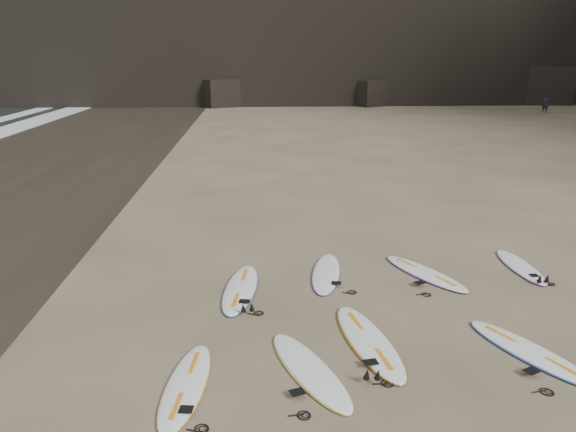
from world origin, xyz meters
The scene contains 10 objects.
ground centered at (0.00, 0.00, 0.00)m, with size 240.00×240.00×0.00m, color #897559.
surfboard_0 centered at (-3.91, -1.13, 0.04)m, with size 0.56×2.35×0.08m, color white.
surfboard_1 centered at (-2.06, -0.83, 0.04)m, with size 0.59×2.48×0.09m, color white.
surfboard_2 centered at (-0.97, 0.00, 0.05)m, with size 0.65×2.73×0.10m, color white.
surfboard_3 centered at (1.59, -0.52, 0.04)m, with size 0.60×2.49×0.09m, color white.
surfboard_5 centered at (-3.17, 2.34, 0.05)m, with size 0.62×2.60×0.09m, color white.
surfboard_6 centered at (-1.29, 3.09, 0.04)m, with size 0.59×2.44×0.09m, color white.
surfboard_7 centered at (0.90, 2.94, 0.05)m, with size 0.60×2.50×0.09m, color white.
surfboard_8 centered at (3.20, 3.21, 0.04)m, with size 0.54×2.25×0.08m, color white.
person_a centered at (21.46, 37.36, 0.77)m, with size 0.56×0.37×1.55m, color black.
Camera 1 is at (-2.87, -8.43, 4.72)m, focal length 35.00 mm.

